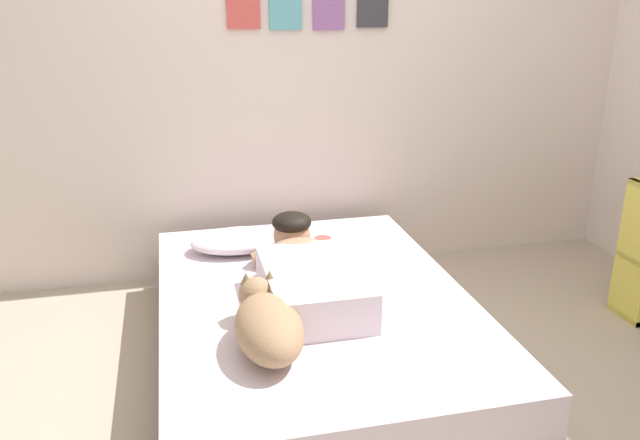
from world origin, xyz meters
name	(u,v)px	position (x,y,z in m)	size (l,w,h in m)	color
ground_plane	(371,377)	(0.00, 0.00, 0.00)	(12.05, 12.05, 0.00)	tan
back_wall	(307,66)	(0.00, 1.37, 1.25)	(4.03, 0.12, 2.50)	silver
bed	(314,328)	(-0.22, 0.21, 0.17)	(1.44, 2.01, 0.35)	#726051
pillow	(239,240)	(-0.49, 0.82, 0.40)	(0.52, 0.32, 0.11)	silver
person_lying	(307,272)	(-0.25, 0.23, 0.45)	(0.43, 0.92, 0.27)	silver
dog	(267,323)	(-0.50, -0.21, 0.45)	(0.26, 0.57, 0.21)	#9E7A56
coffee_cup	(323,244)	(-0.06, 0.71, 0.39)	(0.12, 0.09, 0.07)	#D84C47
cell_phone	(286,333)	(-0.41, -0.13, 0.35)	(0.07, 0.14, 0.01)	black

